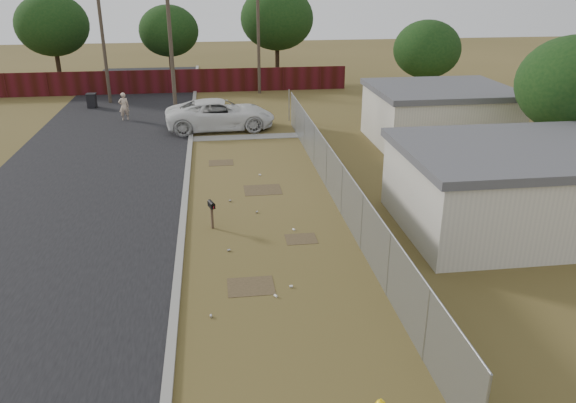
{
  "coord_description": "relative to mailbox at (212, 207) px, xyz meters",
  "views": [
    {
      "loc": [
        -1.65,
        -19.64,
        8.75
      ],
      "look_at": [
        0.85,
        -1.12,
        1.1
      ],
      "focal_mm": 35.0,
      "sensor_mm": 36.0,
      "label": 1
    }
  ],
  "objects": [
    {
      "name": "utility_poles",
      "position": [
        -1.77,
        21.32,
        3.85
      ],
      "size": [
        12.6,
        8.24,
        9.0
      ],
      "color": "#4D3F33",
      "rests_on": "ground"
    },
    {
      "name": "pickup_truck",
      "position": [
        0.65,
        14.18,
        0.05
      ],
      "size": [
        6.57,
        3.28,
        1.79
      ],
      "primitive_type": "imported",
      "rotation": [
        0.0,
        0.0,
        1.62
      ],
      "color": "white",
      "rests_on": "ground"
    },
    {
      "name": "chainlink_fence",
      "position": [
        5.01,
        1.68,
        -0.05
      ],
      "size": [
        0.1,
        27.06,
        2.02
      ],
      "color": "gray",
      "rests_on": "ground"
    },
    {
      "name": "pedestrian",
      "position": [
        -5.35,
        17.21,
        0.04
      ],
      "size": [
        0.74,
        0.59,
        1.77
      ],
      "primitive_type": "imported",
      "rotation": [
        0.0,
        0.0,
        3.43
      ],
      "color": "beige",
      "rests_on": "ground"
    },
    {
      "name": "trash_bin",
      "position": [
        -8.09,
        21.15,
        -0.34
      ],
      "size": [
        0.66,
        0.73,
        0.99
      ],
      "color": "black",
      "rests_on": "ground"
    },
    {
      "name": "privacy_fence",
      "position": [
        -4.11,
        25.66,
        0.05
      ],
      "size": [
        30.0,
        0.12,
        1.8
      ],
      "primitive_type": "cube",
      "color": "#450E15",
      "rests_on": "ground"
    },
    {
      "name": "houses",
      "position": [
        11.59,
        3.79,
        0.71
      ],
      "size": [
        9.3,
        17.24,
        3.1
      ],
      "color": "beige",
      "rests_on": "ground"
    },
    {
      "name": "ground",
      "position": [
        1.89,
        0.66,
        -0.85
      ],
      "size": [
        120.0,
        120.0,
        0.0
      ],
      "primitive_type": "plane",
      "color": "brown",
      "rests_on": "ground"
    },
    {
      "name": "mailbox",
      "position": [
        0.0,
        0.0,
        0.0
      ],
      "size": [
        0.29,
        0.47,
        1.07
      ],
      "color": "brown",
      "rests_on": "ground"
    },
    {
      "name": "street",
      "position": [
        -4.86,
        8.71,
        -0.83
      ],
      "size": [
        15.1,
        60.0,
        0.12
      ],
      "color": "black",
      "rests_on": "ground"
    },
    {
      "name": "scattered_litter",
      "position": [
        1.51,
        -1.09,
        -0.81
      ],
      "size": [
        3.14,
        11.45,
        0.07
      ],
      "color": "white",
      "rests_on": "ground"
    },
    {
      "name": "horizon_trees",
      "position": [
        2.73,
        24.21,
        3.78
      ],
      "size": [
        33.32,
        31.94,
        7.78
      ],
      "color": "#302416",
      "rests_on": "ground"
    }
  ]
}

